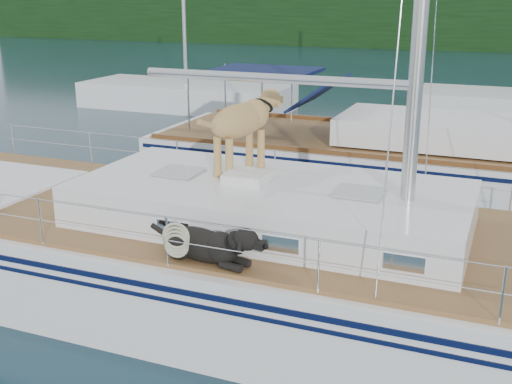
% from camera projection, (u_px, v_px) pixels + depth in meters
% --- Properties ---
extents(ground, '(120.00, 120.00, 0.00)m').
position_uv_depth(ground, '(219.00, 296.00, 9.39)').
color(ground, black).
rests_on(ground, ground).
extents(tree_line, '(90.00, 3.00, 6.00)m').
position_uv_depth(tree_line, '(474.00, 10.00, 48.27)').
color(tree_line, black).
rests_on(tree_line, ground).
extents(shore_bank, '(92.00, 1.00, 1.20)m').
position_uv_depth(shore_bank, '(472.00, 41.00, 50.04)').
color(shore_bank, '#595147').
rests_on(shore_bank, ground).
extents(main_sailboat, '(12.00, 3.80, 14.01)m').
position_uv_depth(main_sailboat, '(224.00, 254.00, 9.15)').
color(main_sailboat, white).
rests_on(main_sailboat, ground).
extents(neighbor_sailboat, '(11.00, 3.50, 13.30)m').
position_uv_depth(neighbor_sailboat, '(400.00, 164.00, 14.18)').
color(neighbor_sailboat, white).
rests_on(neighbor_sailboat, ground).
extents(bg_boat_west, '(8.00, 3.00, 11.65)m').
position_uv_depth(bg_boat_west, '(187.00, 96.00, 24.52)').
color(bg_boat_west, white).
rests_on(bg_boat_west, ground).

